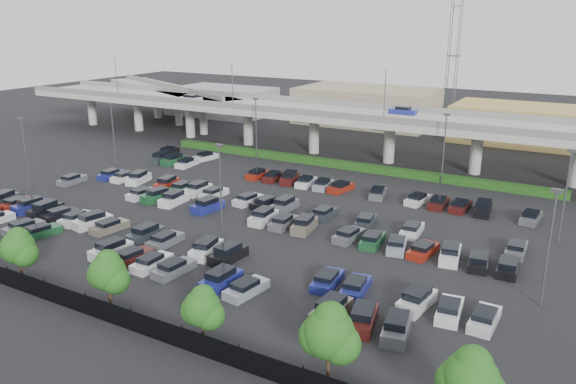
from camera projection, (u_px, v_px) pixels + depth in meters
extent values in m
plane|color=black|center=(261.00, 213.00, 69.55)|extent=(280.00, 280.00, 0.00)
cube|color=#9C9C94|center=(362.00, 117.00, 93.92)|extent=(150.00, 13.00, 1.10)
cube|color=#61615C|center=(347.00, 116.00, 88.43)|extent=(150.00, 0.50, 1.00)
cube|color=#61615C|center=(376.00, 106.00, 98.79)|extent=(150.00, 0.50, 1.00)
cylinder|color=#9C9C94|center=(92.00, 110.00, 125.80)|extent=(1.80, 1.80, 6.70)
cube|color=#61615C|center=(90.00, 96.00, 124.85)|extent=(2.60, 9.75, 0.50)
cylinder|color=#9C9C94|center=(138.00, 115.00, 119.18)|extent=(1.80, 1.80, 6.70)
cube|color=#61615C|center=(137.00, 100.00, 118.24)|extent=(2.60, 9.75, 0.50)
cylinder|color=#9C9C94|center=(190.00, 121.00, 112.57)|extent=(1.80, 1.80, 6.70)
cube|color=#61615C|center=(189.00, 105.00, 111.63)|extent=(2.60, 9.75, 0.50)
cylinder|color=#9C9C94|center=(248.00, 127.00, 105.95)|extent=(1.80, 1.80, 6.70)
cube|color=#61615C|center=(248.00, 111.00, 105.01)|extent=(2.60, 9.75, 0.50)
cylinder|color=#9C9C94|center=(314.00, 135.00, 99.34)|extent=(1.80, 1.80, 6.70)
cube|color=#61615C|center=(314.00, 117.00, 98.40)|extent=(2.60, 9.75, 0.50)
cylinder|color=#9C9C94|center=(389.00, 143.00, 92.72)|extent=(1.80, 1.80, 6.70)
cube|color=#61615C|center=(390.00, 124.00, 91.78)|extent=(2.60, 9.75, 0.50)
cylinder|color=#9C9C94|center=(476.00, 153.00, 86.11)|extent=(1.80, 1.80, 6.70)
cube|color=#61615C|center=(478.00, 132.00, 85.17)|extent=(2.60, 9.75, 0.50)
cube|color=silver|center=(191.00, 99.00, 107.21)|extent=(4.40, 1.82, 0.82)
cube|color=black|center=(191.00, 96.00, 107.02)|extent=(2.30, 1.60, 0.50)
cube|color=navy|center=(403.00, 112.00, 93.29)|extent=(4.40, 1.82, 0.82)
cube|color=black|center=(403.00, 108.00, 93.10)|extent=(2.30, 1.60, 0.50)
cylinder|color=#4B4B50|center=(116.00, 77.00, 111.13)|extent=(0.14, 0.14, 8.00)
cylinder|color=#4B4B50|center=(232.00, 86.00, 97.90)|extent=(0.14, 0.14, 8.00)
cylinder|color=#4B4B50|center=(385.00, 96.00, 84.67)|extent=(0.14, 0.14, 8.00)
cube|color=#9C9C94|center=(168.00, 91.00, 127.61)|extent=(50.93, 30.13, 1.10)
cube|color=#61615C|center=(168.00, 86.00, 127.30)|extent=(47.34, 22.43, 1.00)
cylinder|color=#9C9C94|center=(139.00, 98.00, 143.57)|extent=(1.60, 1.60, 6.70)
cylinder|color=#9C9C94|center=(157.00, 104.00, 134.23)|extent=(1.60, 1.60, 6.70)
cylinder|color=#9C9C94|center=(179.00, 110.00, 124.88)|extent=(1.60, 1.60, 6.70)
cylinder|color=#9C9C94|center=(203.00, 118.00, 115.54)|extent=(1.60, 1.60, 6.70)
cube|color=#173E12|center=(344.00, 165.00, 90.12)|extent=(66.00, 1.60, 1.10)
cube|color=black|center=(78.00, 302.00, 46.07)|extent=(70.00, 0.06, 1.80)
cylinder|color=black|center=(9.00, 277.00, 50.29)|extent=(0.10, 0.10, 2.00)
cylinder|color=black|center=(46.00, 290.00, 47.93)|extent=(0.10, 0.10, 2.00)
cylinder|color=black|center=(86.00, 304.00, 45.56)|extent=(0.10, 0.10, 2.00)
cylinder|color=black|center=(132.00, 320.00, 43.20)|extent=(0.10, 0.10, 2.00)
cylinder|color=black|center=(182.00, 337.00, 40.84)|extent=(0.10, 0.10, 2.00)
cylinder|color=black|center=(239.00, 357.00, 38.48)|extent=(0.10, 0.10, 2.00)
cylinder|color=black|center=(303.00, 379.00, 36.11)|extent=(0.10, 0.10, 2.00)
cylinder|color=#332316|center=(22.00, 272.00, 51.39)|extent=(0.26, 0.26, 1.96)
sphere|color=#204F15|center=(18.00, 247.00, 50.68)|extent=(3.04, 3.04, 3.04)
sphere|color=#204F15|center=(25.00, 254.00, 50.59)|extent=(2.39, 2.39, 2.39)
sphere|color=#204F15|center=(14.00, 250.00, 50.99)|extent=(2.39, 2.39, 2.39)
sphere|color=#204F15|center=(18.00, 238.00, 50.50)|extent=(2.06, 2.06, 2.06)
cylinder|color=#332316|center=(110.00, 299.00, 46.43)|extent=(0.26, 0.26, 1.97)
sphere|color=#204F15|center=(107.00, 272.00, 45.71)|extent=(3.07, 3.07, 3.07)
sphere|color=#204F15|center=(115.00, 280.00, 45.62)|extent=(2.41, 2.41, 2.41)
sphere|color=#204F15|center=(102.00, 275.00, 46.03)|extent=(2.41, 2.41, 2.41)
sphere|color=#204F15|center=(108.00, 262.00, 45.53)|extent=(2.08, 2.08, 2.08)
cylinder|color=#332316|center=(203.00, 334.00, 41.38)|extent=(0.26, 0.26, 1.80)
sphere|color=#204F15|center=(202.00, 308.00, 40.72)|extent=(2.79, 2.79, 2.79)
sphere|color=#204F15|center=(210.00, 316.00, 40.65)|extent=(2.19, 2.19, 2.19)
sphere|color=#204F15|center=(195.00, 310.00, 41.01)|extent=(2.19, 2.19, 2.19)
sphere|color=#204F15|center=(203.00, 297.00, 40.57)|extent=(1.89, 1.89, 1.89)
cylinder|color=#332316|center=(328.00, 369.00, 36.95)|extent=(0.26, 0.26, 2.21)
sphere|color=#204F15|center=(329.00, 333.00, 36.15)|extent=(3.43, 3.43, 3.43)
sphere|color=#204F15|center=(341.00, 344.00, 36.04)|extent=(2.70, 2.70, 2.70)
sphere|color=#204F15|center=(319.00, 336.00, 36.51)|extent=(2.70, 2.70, 2.70)
sphere|color=#204F15|center=(331.00, 319.00, 35.93)|extent=(2.33, 2.33, 2.33)
sphere|color=#204F15|center=(470.00, 380.00, 31.69)|extent=(3.32, 3.32, 3.32)
sphere|color=#204F15|center=(458.00, 382.00, 32.04)|extent=(2.61, 2.61, 2.61)
sphere|color=#204F15|center=(473.00, 365.00, 31.49)|extent=(2.25, 2.25, 2.25)
cube|color=#57585E|center=(24.00, 228.00, 63.54)|extent=(2.29, 4.57, 0.82)
cube|color=black|center=(22.00, 223.00, 63.19)|extent=(1.84, 2.46, 0.50)
cube|color=#1D512B|center=(40.00, 232.00, 62.24)|extent=(2.59, 4.66, 0.82)
cube|color=black|center=(38.00, 228.00, 61.89)|extent=(2.00, 2.55, 0.50)
cube|color=silver|center=(111.00, 251.00, 57.01)|extent=(2.24, 4.56, 1.05)
cube|color=black|center=(110.00, 244.00, 56.76)|extent=(1.85, 2.74, 0.65)
cube|color=#421411|center=(131.00, 258.00, 55.74)|extent=(2.37, 4.60, 0.82)
cube|color=black|center=(129.00, 252.00, 55.39)|extent=(1.88, 2.49, 0.50)
cube|color=silver|center=(152.00, 263.00, 54.44)|extent=(1.82, 4.40, 0.82)
cube|color=black|center=(150.00, 258.00, 54.09)|extent=(1.60, 2.30, 0.50)
cube|color=#57585E|center=(174.00, 269.00, 53.15)|extent=(2.21, 4.54, 0.82)
cube|color=black|center=(172.00, 264.00, 52.79)|extent=(1.80, 2.43, 0.50)
cube|color=navy|center=(221.00, 281.00, 50.51)|extent=(2.01, 4.47, 1.05)
cube|color=black|center=(221.00, 273.00, 50.27)|extent=(1.71, 2.67, 0.65)
cube|color=gray|center=(246.00, 289.00, 49.25)|extent=(2.42, 4.61, 0.82)
cube|color=black|center=(245.00, 284.00, 48.90)|extent=(1.91, 2.50, 0.50)
cube|color=#6A6053|center=(331.00, 312.00, 45.32)|extent=(2.09, 4.50, 1.05)
cube|color=black|center=(332.00, 302.00, 45.07)|extent=(1.76, 2.69, 0.65)
cube|color=#421411|center=(363.00, 320.00, 44.02)|extent=(2.72, 4.69, 1.05)
cube|color=black|center=(363.00, 311.00, 43.77)|extent=(2.12, 2.88, 0.65)
cube|color=#57585E|center=(397.00, 329.00, 42.72)|extent=(2.56, 4.65, 1.05)
cube|color=black|center=(397.00, 320.00, 42.47)|extent=(2.03, 2.84, 0.65)
cube|color=#292E35|center=(3.00, 200.00, 72.85)|extent=(2.66, 4.67, 1.05)
cube|color=black|center=(2.00, 194.00, 72.60)|extent=(2.09, 2.87, 0.65)
cube|color=maroon|center=(17.00, 204.00, 71.58)|extent=(2.19, 4.54, 0.82)
cube|color=black|center=(15.00, 200.00, 71.23)|extent=(1.79, 2.43, 0.50)
cube|color=navy|center=(31.00, 207.00, 70.25)|extent=(2.31, 4.58, 1.05)
cube|color=black|center=(30.00, 201.00, 70.00)|extent=(1.89, 2.77, 0.65)
cube|color=black|center=(45.00, 210.00, 68.95)|extent=(2.11, 4.51, 1.05)
cube|color=black|center=(45.00, 204.00, 68.70)|extent=(1.77, 2.70, 0.65)
cube|color=black|center=(61.00, 215.00, 67.68)|extent=(2.46, 4.62, 0.82)
cube|color=black|center=(59.00, 211.00, 67.33)|extent=(1.93, 2.51, 0.50)
cube|color=silver|center=(76.00, 219.00, 66.39)|extent=(2.36, 4.60, 0.82)
cube|color=black|center=(74.00, 214.00, 66.03)|extent=(1.88, 2.48, 0.50)
cube|color=silver|center=(93.00, 222.00, 65.05)|extent=(2.65, 4.67, 1.05)
cube|color=black|center=(92.00, 215.00, 64.81)|extent=(2.08, 2.87, 0.65)
cube|color=#6A6053|center=(110.00, 227.00, 63.79)|extent=(2.26, 4.56, 0.82)
cube|color=black|center=(108.00, 223.00, 63.43)|extent=(1.83, 2.45, 0.50)
cube|color=#292E35|center=(146.00, 235.00, 61.15)|extent=(1.89, 4.43, 1.05)
cube|color=black|center=(145.00, 228.00, 60.91)|extent=(1.64, 2.62, 0.65)
cube|color=#57585E|center=(165.00, 241.00, 59.89)|extent=(1.87, 4.42, 0.82)
cube|color=black|center=(164.00, 236.00, 59.54)|extent=(1.63, 2.32, 0.50)
cube|color=white|center=(206.00, 250.00, 57.26)|extent=(2.51, 4.64, 1.05)
cube|color=black|center=(206.00, 243.00, 57.01)|extent=(2.00, 2.83, 0.65)
cube|color=black|center=(228.00, 255.00, 55.96)|extent=(2.13, 4.52, 1.05)
cube|color=black|center=(228.00, 248.00, 55.71)|extent=(1.79, 2.71, 0.65)
cube|color=navy|center=(328.00, 281.00, 50.80)|extent=(2.23, 4.55, 0.82)
cube|color=black|center=(327.00, 276.00, 50.44)|extent=(1.81, 2.44, 0.50)
cube|color=navy|center=(356.00, 288.00, 49.50)|extent=(2.32, 4.58, 0.82)
cube|color=black|center=(355.00, 282.00, 49.14)|extent=(1.86, 2.47, 0.50)
cube|color=silver|center=(417.00, 302.00, 46.86)|extent=(2.41, 4.61, 1.05)
cube|color=black|center=(417.00, 293.00, 46.62)|extent=(1.95, 2.80, 0.65)
cube|color=white|center=(449.00, 311.00, 45.60)|extent=(2.31, 4.58, 0.82)
cube|color=black|center=(450.00, 305.00, 45.25)|extent=(1.85, 2.47, 0.50)
cube|color=silver|center=(484.00, 320.00, 44.30)|extent=(1.93, 4.44, 0.82)
cube|color=black|center=(485.00, 314.00, 43.95)|extent=(1.66, 2.34, 0.50)
cube|color=#57585E|center=(72.00, 180.00, 82.00)|extent=(2.15, 4.53, 0.82)
cube|color=black|center=(71.00, 177.00, 81.65)|extent=(1.77, 2.41, 0.50)
cube|color=silver|center=(142.00, 195.00, 75.51)|extent=(2.23, 4.55, 0.82)
cube|color=black|center=(141.00, 190.00, 75.15)|extent=(1.81, 2.44, 0.50)
cube|color=#1D512B|center=(158.00, 197.00, 74.17)|extent=(2.63, 4.67, 1.05)
cube|color=black|center=(157.00, 191.00, 73.93)|extent=(2.07, 2.86, 0.65)
cube|color=white|center=(174.00, 200.00, 72.87)|extent=(2.11, 4.51, 1.05)
cube|color=black|center=(173.00, 194.00, 72.63)|extent=(1.77, 2.70, 0.65)
cube|color=navy|center=(208.00, 207.00, 70.28)|extent=(2.40, 4.61, 1.05)
cube|color=black|center=(207.00, 201.00, 70.03)|extent=(1.94, 2.79, 0.65)
cube|color=silver|center=(263.00, 218.00, 66.38)|extent=(2.02, 4.48, 1.05)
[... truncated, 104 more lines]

